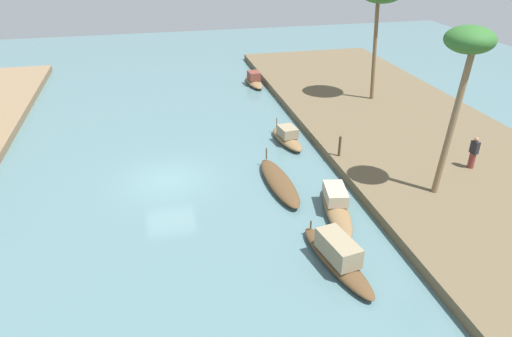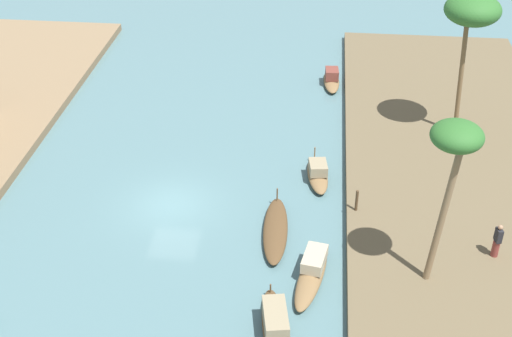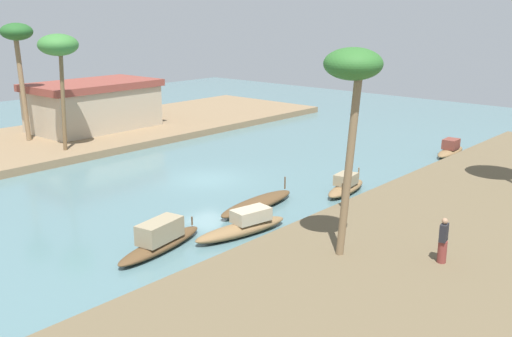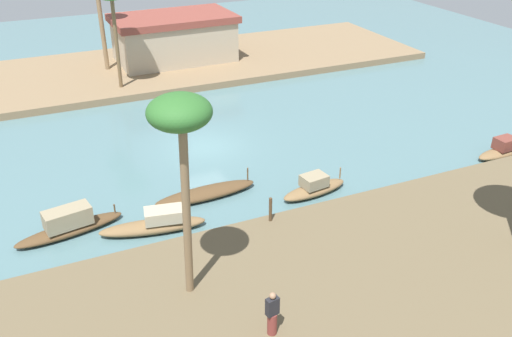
# 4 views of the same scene
# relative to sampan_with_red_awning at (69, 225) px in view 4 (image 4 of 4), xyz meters

# --- Properties ---
(river_water) EXTENTS (75.40, 75.40, 0.00)m
(river_water) POSITION_rel_sampan_with_red_awning_xyz_m (8.22, 5.90, -0.47)
(river_water) COLOR slate
(river_water) RESTS_ON ground
(riverbank_left) EXTENTS (45.73, 12.16, 0.50)m
(riverbank_left) POSITION_rel_sampan_with_red_awning_xyz_m (8.22, -8.94, -0.22)
(riverbank_left) COLOR brown
(riverbank_left) RESTS_ON ground
(riverbank_right) EXTENTS (45.73, 12.16, 0.50)m
(riverbank_right) POSITION_rel_sampan_with_red_awning_xyz_m (8.22, 20.73, -0.22)
(riverbank_right) COLOR #846B4C
(riverbank_right) RESTS_ON ground
(sampan_with_red_awning) EXTENTS (4.79, 1.82, 1.24)m
(sampan_with_red_awning) POSITION_rel_sampan_with_red_awning_xyz_m (0.00, 0.00, 0.00)
(sampan_with_red_awning) COLOR brown
(sampan_with_red_awning) RESTS_ON river_water
(sampan_open_hull) EXTENTS (3.65, 1.22, 1.09)m
(sampan_open_hull) POSITION_rel_sampan_with_red_awning_xyz_m (22.97, -1.95, -0.10)
(sampan_open_hull) COLOR brown
(sampan_open_hull) RESTS_ON river_water
(sampan_midstream) EXTENTS (5.14, 1.38, 1.09)m
(sampan_midstream) POSITION_rel_sampan_with_red_awning_xyz_m (6.40, 0.50, -0.23)
(sampan_midstream) COLOR brown
(sampan_midstream) RESTS_ON river_water
(sampan_with_tall_canopy) EXTENTS (3.68, 1.51, 1.04)m
(sampan_with_tall_canopy) POSITION_rel_sampan_with_red_awning_xyz_m (11.33, -1.35, -0.10)
(sampan_with_tall_canopy) COLOR brown
(sampan_with_tall_canopy) RESTS_ON river_water
(sampan_near_left_bank) EXTENTS (4.70, 1.84, 1.07)m
(sampan_near_left_bank) POSITION_rel_sampan_with_red_awning_xyz_m (3.45, -1.33, -0.08)
(sampan_near_left_bank) COLOR brown
(sampan_near_left_bank) RESTS_ON river_water
(person_on_near_bank) EXTENTS (0.46, 0.37, 1.68)m
(person_on_near_bank) POSITION_rel_sampan_with_red_awning_xyz_m (5.24, -9.34, 0.81)
(person_on_near_bank) COLOR brown
(person_on_near_bank) RESTS_ON riverbank_left
(mooring_post) EXTENTS (0.14, 0.14, 1.14)m
(mooring_post) POSITION_rel_sampan_with_red_awning_xyz_m (8.04, -3.29, 0.60)
(mooring_post) COLOR #4C3823
(mooring_post) RESTS_ON riverbank_left
(palm_tree_left_near) EXTENTS (2.02, 2.02, 7.56)m
(palm_tree_left_near) POSITION_rel_sampan_with_red_awning_xyz_m (3.45, -6.42, 6.64)
(palm_tree_left_near) COLOR #7F6647
(palm_tree_left_near) RESTS_ON riverbank_left
(riverside_building) EXTENTS (9.58, 5.87, 3.60)m
(riverside_building) POSITION_rel_sampan_with_red_awning_xyz_m (11.14, 21.34, 1.85)
(riverside_building) COLOR tan
(riverside_building) RESTS_ON riverbank_right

